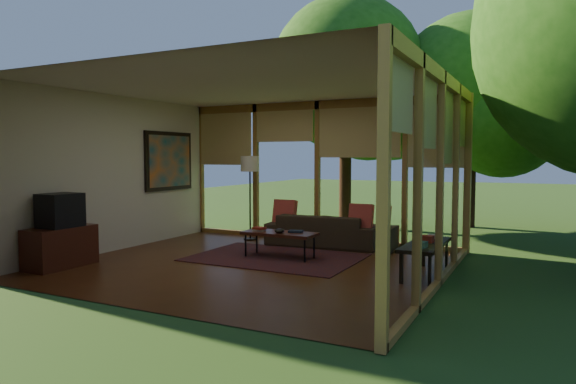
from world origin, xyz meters
The scene contains 25 objects.
floor centered at (0.00, 0.00, 0.00)m, with size 5.50×5.50×0.00m, color #5D3018.
ceiling centered at (0.00, 0.00, 2.70)m, with size 5.50×5.50×0.00m, color silver.
wall_left centered at (-2.75, 0.00, 1.35)m, with size 0.04×5.00×2.70m, color beige.
wall_front centered at (0.00, -2.50, 1.35)m, with size 5.50×0.04×2.70m, color beige.
window_wall_back centered at (0.00, 2.50, 1.35)m, with size 5.50×0.12×2.70m, color #A17032.
window_wall_right centered at (2.75, 0.00, 1.35)m, with size 0.12×5.00×2.70m, color #A17032.
tree_nw centered at (-0.26, 4.81, 3.55)m, with size 3.57×3.57×5.35m.
tree_ne centered at (2.36, 5.95, 3.11)m, with size 3.63×3.63×4.93m.
rug centered at (0.07, 0.65, 0.01)m, with size 2.64×1.87×0.01m, color maroon.
sofa centered at (0.32, 2.00, 0.29)m, with size 2.01×0.79×0.59m, color #36291B.
pillow_left centered at (-0.43, 1.95, 0.60)m, with size 0.43×0.14×0.43m, color #99100D.
pillow_right centered at (1.07, 1.95, 0.59)m, with size 0.42×0.14×0.42m, color #99100D.
ct_book_lower centered at (-0.22, 0.62, 0.44)m, with size 0.18×0.14×0.03m, color #ABA49B.
ct_book_upper centered at (-0.22, 0.62, 0.47)m, with size 0.20×0.15×0.03m, color maroon.
ct_book_side centered at (0.38, 0.75, 0.44)m, with size 0.22×0.16×0.03m, color black.
ct_bowl centered at (0.18, 0.57, 0.46)m, with size 0.16×0.16×0.07m, color black.
media_cabinet centered at (-2.47, -1.39, 0.30)m, with size 0.50×1.00×0.60m, color #4A1F14.
television centered at (-2.45, -1.39, 0.85)m, with size 0.45×0.55×0.50m, color black.
console_book_a centered at (2.40, 0.10, 0.50)m, with size 0.22×0.16×0.08m, color #365F55.
console_book_b centered at (2.40, 0.55, 0.50)m, with size 0.20×0.15×0.09m, color maroon.
console_book_c centered at (2.40, 0.95, 0.48)m, with size 0.20×0.15×0.06m, color #ABA49B.
floor_lamp centered at (-1.23, 2.01, 1.41)m, with size 0.36×0.36×1.65m.
coffee_table centered at (0.13, 0.67, 0.39)m, with size 1.20×0.50×0.43m.
side_console centered at (2.40, 0.50, 0.41)m, with size 0.60×1.40×0.46m.
wall_painting centered at (-2.71, 1.40, 1.55)m, with size 0.06×1.35×1.15m.
Camera 1 is at (3.93, -6.61, 1.65)m, focal length 32.00 mm.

